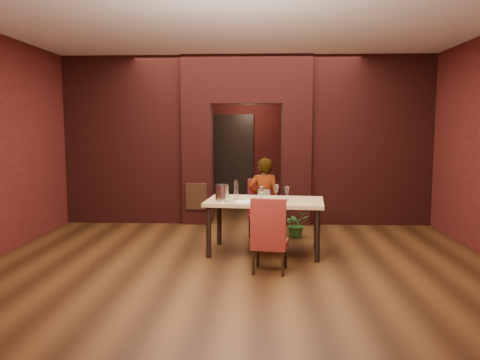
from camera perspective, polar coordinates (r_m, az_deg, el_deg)
The scene contains 25 objects.
floor at distance 7.28m, azimuth 0.36°, elevation -8.31°, with size 8.00×8.00×0.00m, color #442611.
ceiling at distance 7.17m, azimuth 0.37°, elevation 17.26°, with size 7.00×8.00×0.04m, color silver.
wall_back at distance 11.05m, azimuth 1.10°, elevation 5.10°, with size 7.00×0.04×3.20m, color maroon.
wall_front at distance 3.06m, azimuth -2.27°, elevation 1.76°, with size 7.00×0.04×3.20m, color maroon.
wall_left at distance 7.98m, azimuth -25.70°, elevation 3.98°, with size 0.04×8.00×3.20m, color maroon.
wall_right at distance 7.76m, azimuth 27.23°, elevation 3.85°, with size 0.04×8.00×3.20m, color maroon.
pillar_left at distance 9.15m, azimuth -5.16°, elevation 1.99°, with size 0.55×0.55×2.30m, color maroon.
pillar_right at distance 9.09m, azimuth 6.80°, elevation 1.94°, with size 0.55×0.55×2.30m, color maroon.
lintel at distance 9.09m, azimuth 0.82°, elevation 12.08°, with size 2.45×0.55×0.90m, color maroon.
wing_wall_left at distance 9.41m, azimuth -13.77°, elevation 4.70°, with size 2.27×0.35×3.20m, color maroon.
wing_wall_right at distance 9.29m, azimuth 15.59°, elevation 4.62°, with size 2.27×0.35×3.20m, color maroon.
vent_panel at distance 8.92m, azimuth -5.37°, elevation -2.01°, with size 0.40×0.03×0.50m, color #9A532C.
rear_door at distance 11.03m, azimuth -1.00°, elevation 2.24°, with size 0.90×0.08×2.10m, color black.
rear_door_frame at distance 10.99m, azimuth -1.01°, elevation 2.22°, with size 1.02×0.04×2.22m, color black.
dining_table at distance 6.95m, azimuth 3.04°, elevation -5.66°, with size 1.69×0.95×0.79m, color tan.
chair_far at distance 7.74m, azimuth 2.72°, elevation -3.68°, with size 0.45×0.45×0.99m, color maroon.
chair_near at distance 6.04m, azimuth 3.68°, elevation -6.63°, with size 0.44×0.44×0.97m, color maroon.
person_seated at distance 7.60m, azimuth 2.90°, elevation -2.42°, with size 0.50×0.33×1.37m, color white.
wine_glass_a at distance 6.94m, azimuth 2.64°, elevation -1.56°, with size 0.08×0.08×0.19m, color silver, non-canonical shape.
wine_glass_b at distance 6.89m, azimuth 4.44°, elevation -1.50°, with size 0.09×0.09×0.22m, color white, non-canonical shape.
wine_glass_c at distance 6.85m, azimuth 5.73°, elevation -1.65°, with size 0.08×0.08×0.20m, color silver, non-canonical shape.
tasting_sheet at distance 6.73m, azimuth 0.68°, elevation -2.59°, with size 0.31×0.23×0.00m, color white.
wine_bucket at distance 6.74m, azimuth -2.19°, elevation -1.58°, with size 0.20×0.20×0.24m, color #B0AFB6.
water_bottle at distance 6.90m, azimuth -0.47°, elevation -1.19°, with size 0.07×0.07×0.29m, color silver.
potted_plant at distance 8.02m, azimuth 6.91°, elevation -5.35°, with size 0.40×0.35×0.45m, color #2D6223.
Camera 1 is at (0.25, -7.04, 1.85)m, focal length 35.00 mm.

